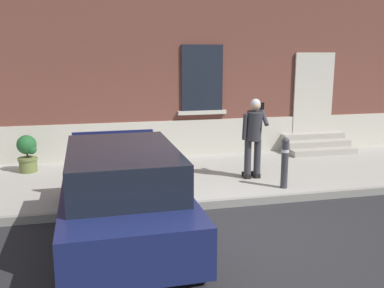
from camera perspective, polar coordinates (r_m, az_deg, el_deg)
The scene contains 9 objects.
ground_plane at distance 7.34m, azimuth 4.03°, elevation -10.93°, with size 80.00×80.00×0.00m, color #232326.
sidewalk at distance 9.87m, azimuth -0.78°, elevation -4.38°, with size 24.00×3.60×0.15m, color #99968E.
curb_edge at distance 8.15m, azimuth 2.07°, elevation -7.96°, with size 24.00×0.12×0.15m, color gray.
building_facade at distance 11.95m, azimuth -3.47°, elevation 16.13°, with size 24.00×1.52×7.50m.
entrance_stoop at distance 12.53m, azimuth 16.01°, elevation -0.10°, with size 1.84×0.96×0.48m.
hatchback_car_navy at distance 6.63m, azimuth -9.12°, elevation -6.31°, with size 1.83×4.09×1.50m.
bollard_near_person at distance 8.92m, azimuth 12.10°, elevation -2.19°, with size 0.15×0.15×1.04m.
person_on_phone at distance 9.38m, azimuth 8.11°, elevation 1.40°, with size 0.51×0.48×1.75m.
planter_olive at distance 10.61m, azimuth -20.81°, elevation -1.06°, with size 0.44×0.44×0.86m.
Camera 1 is at (-2.04, -6.45, 2.85)m, focal length 40.57 mm.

